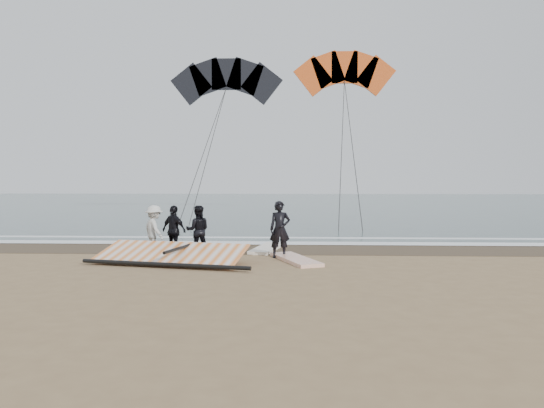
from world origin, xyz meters
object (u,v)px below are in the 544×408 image
at_px(man_main, 280,229).
at_px(sail_rig, 169,256).
at_px(board_cream, 267,248).
at_px(board_white, 296,259).

distance_m(man_main, sail_rig, 3.36).
bearing_deg(board_cream, board_white, -56.38).
height_order(board_cream, sail_rig, sail_rig).
bearing_deg(board_cream, sail_rig, -122.44).
distance_m(board_cream, sail_rig, 3.82).
xyz_separation_m(board_white, sail_rig, (-3.58, -0.47, 0.15)).
distance_m(man_main, board_white, 1.13).
relative_size(board_white, sail_rig, 0.52).
height_order(man_main, sail_rig, man_main).
relative_size(man_main, board_cream, 0.69).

